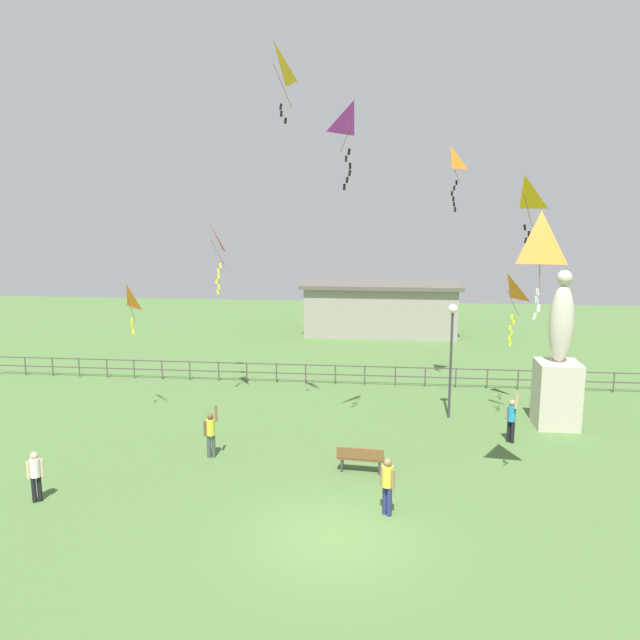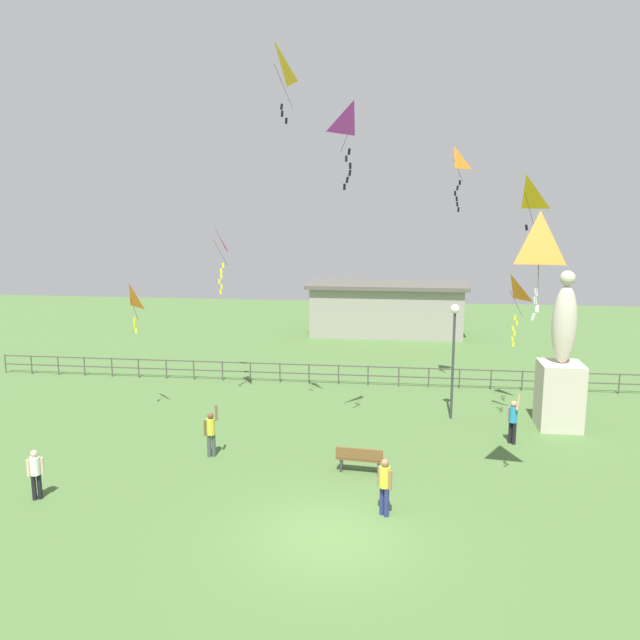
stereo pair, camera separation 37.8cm
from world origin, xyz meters
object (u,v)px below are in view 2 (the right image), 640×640
Objects in this scene: person_0 at (385,483)px; person_1 at (513,419)px; kite_5 at (525,197)px; lamppost at (454,337)px; kite_2 at (214,242)px; kite_3 at (539,242)px; person_3 at (211,431)px; person_2 at (35,471)px; kite_1 at (454,162)px; statue_monument at (561,376)px; kite_7 at (130,297)px; kite_6 at (510,293)px; kite_0 at (354,121)px; kite_4 at (274,66)px; park_bench at (360,459)px.

person_1 reaches higher than person_0.
person_1 is 7.72m from kite_5.
kite_2 reaches higher than lamppost.
kite_3 is (3.92, 1.16, 6.50)m from person_0.
person_3 is 0.65× the size of kite_3.
kite_1 is at bearing 42.56° from person_2.
kite_5 reaches higher than person_3.
lamppost is at bearing -89.36° from kite_1.
kite_7 is at bearing -177.45° from statue_monument.
person_0 is at bearing 1.49° from person_2.
kite_1 is (-4.00, 3.28, 8.09)m from statue_monument.
statue_monument is at bearing 45.90° from kite_5.
person_3 is at bearing -150.44° from kite_6.
kite_0 is 7.79m from kite_1.
kite_4 reaches higher than kite_3.
lamppost is 2.31× the size of kite_7.
park_bench is at bearing -129.46° from kite_6.
kite_4 reaches higher than statue_monument.
lamppost reaches higher than person_1.
person_3 is at bearing -149.32° from lamppost.
kite_1 is (8.33, 7.70, 9.20)m from person_3.
kite_4 is (-10.35, -2.61, 10.86)m from statue_monument.
kite_3 is (13.93, 1.42, 6.58)m from person_2.
lamppost is at bearing 59.76° from park_bench.
kite_7 is at bearing 144.88° from person_0.
kite_6 is at bearing 84.93° from kite_3.
kite_2 is (-13.71, 1.27, 4.88)m from statue_monument.
kite_2 is at bearing -168.27° from kite_1.
park_bench is 9.66m from person_2.
person_0 is 0.82× the size of kite_7.
kite_1 is at bearing 142.72° from kite_6.
lamppost is 15.38m from person_2.
kite_4 reaches higher than kite_5.
statue_monument reaches higher than person_2.
statue_monument is 9.02m from park_bench.
kite_5 reaches higher than kite_7.
kite_1 is at bearing 109.71° from kite_5.
kite_2 reaches higher than person_3.
person_1 is at bearing 31.08° from park_bench.
kite_2 is at bearing 163.74° from kite_5.
kite_6 is (0.30, 3.71, -3.70)m from kite_5.
kite_4 reaches higher than kite_7.
kite_7 is at bearing -144.77° from kite_2.
park_bench is 2.93m from person_0.
kite_0 reaches higher than kite_1.
statue_monument reaches higher than person_0.
kite_2 is at bearing 35.23° from kite_7.
person_1 is (5.24, 3.16, 0.47)m from park_bench.
person_0 is (-2.44, -8.41, -2.39)m from lamppost.
person_0 is (0.85, -2.76, 0.48)m from park_bench.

